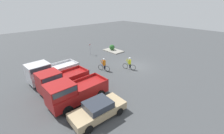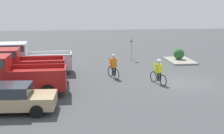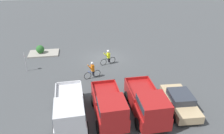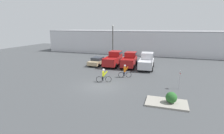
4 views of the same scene
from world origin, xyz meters
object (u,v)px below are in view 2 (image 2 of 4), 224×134
cyclist_1 (159,71)px  fire_lane_sign (131,47)px  pickup_truck_2 (27,58)px  shrub (179,54)px  cyclist_0 (114,66)px  pickup_truck_1 (20,66)px  sedan_0 (10,98)px  pickup_truck_0 (10,75)px

cyclist_1 → fire_lane_sign: bearing=1.9°
pickup_truck_2 → shrub: bearing=-74.0°
cyclist_0 → fire_lane_sign: bearing=-20.4°
pickup_truck_1 → sedan_0: bearing=-175.7°
pickup_truck_0 → cyclist_1: bearing=-80.1°
pickup_truck_1 → cyclist_0: size_ratio=2.85×
cyclist_0 → sedan_0: bearing=137.1°
pickup_truck_0 → shrub: size_ratio=5.51×
cyclist_1 → fire_lane_sign: size_ratio=0.85×
pickup_truck_2 → fire_lane_sign: (4.57, -8.75, 0.05)m
pickup_truck_1 → shrub: bearing=-63.4°
sedan_0 → pickup_truck_2: (8.38, 0.40, 0.51)m
fire_lane_sign → shrub: bearing=-101.2°
shrub → pickup_truck_0: bearing=125.3°
cyclist_0 → pickup_truck_0: bearing=118.9°
cyclist_0 → cyclist_1: (-1.94, -2.76, 0.01)m
cyclist_1 → pickup_truck_1: bearing=82.5°
pickup_truck_2 → fire_lane_sign: 9.87m
cyclist_0 → cyclist_1: size_ratio=0.99×
pickup_truck_2 → shrub: 13.56m
pickup_truck_2 → pickup_truck_1: bearing=179.5°
pickup_truck_1 → shrub: (6.52, -13.04, -0.56)m
sedan_0 → pickup_truck_0: 2.89m
pickup_truck_0 → pickup_truck_1: bearing=-2.0°
shrub → pickup_truck_1: bearing=116.6°
pickup_truck_0 → pickup_truck_1: size_ratio=1.08×
pickup_truck_0 → fire_lane_sign: bearing=-41.1°
pickup_truck_0 → fire_lane_sign: size_ratio=2.59×
fire_lane_sign → shrub: (-0.84, -4.27, -0.62)m
sedan_0 → shrub: bearing=-46.2°
cyclist_1 → sedan_0: bearing=116.9°
pickup_truck_0 → pickup_truck_2: pickup_truck_2 is taller
sedan_0 → cyclist_1: bearing=-63.1°
fire_lane_sign → shrub: size_ratio=2.12×
pickup_truck_1 → cyclist_1: (-1.20, -9.06, -0.33)m
sedan_0 → pickup_truck_1: (5.58, 0.42, 0.50)m
pickup_truck_2 → cyclist_1: (-3.99, -9.04, -0.34)m
cyclist_0 → pickup_truck_2: bearing=71.9°
pickup_truck_2 → cyclist_1: bearing=-113.8°
fire_lane_sign → cyclist_1: bearing=-178.1°
pickup_truck_1 → shrub: size_ratio=5.11×
cyclist_0 → cyclist_1: cyclist_0 is taller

